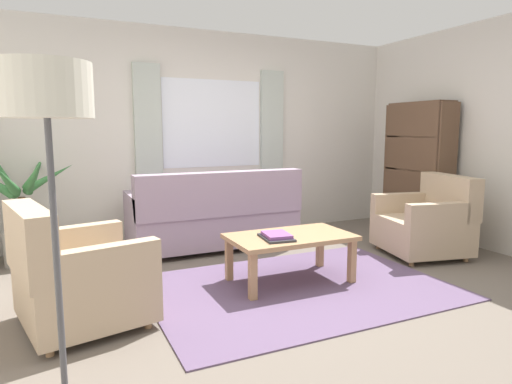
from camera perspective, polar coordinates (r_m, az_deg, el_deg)
name	(u,v)px	position (r m, az deg, el deg)	size (l,w,h in m)	color
ground_plane	(299,288)	(3.96, 5.57, -12.27)	(6.24, 6.24, 0.00)	#6B6056
wall_back	(211,135)	(5.78, -5.79, 7.29)	(5.32, 0.12, 2.60)	silver
wall_right	(512,137)	(5.57, 30.23, 6.21)	(0.12, 4.40, 2.60)	silver
window_with_curtains	(213,124)	(5.70, -5.53, 8.79)	(1.98, 0.07, 1.40)	white
area_rug	(299,287)	(3.96, 5.57, -12.19)	(2.55, 1.81, 0.01)	#604C6B
couch	(215,218)	(5.12, -5.35, -3.31)	(1.90, 0.82, 0.92)	#998499
armchair_left	(75,277)	(3.38, -22.40, -10.15)	(0.98, 0.99, 0.88)	tan
armchair_right	(427,223)	(5.21, 21.20, -3.77)	(0.98, 0.99, 0.88)	tan
coffee_table	(290,241)	(3.99, 4.45, -6.35)	(1.10, 0.64, 0.44)	#A87F56
book_stack_on_table	(277,236)	(3.83, 2.67, -5.73)	(0.28, 0.37, 0.05)	#2D2D33
potted_plant	(22,219)	(5.07, -27.96, -3.10)	(1.17, 1.26, 1.20)	#B7B2A8
bookshelf	(417,176)	(6.02, 20.12, 2.00)	(0.30, 0.94, 1.72)	brown
standing_lamp	(47,116)	(2.15, -25.40, 8.83)	(0.39, 0.39, 1.67)	#4C4C51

